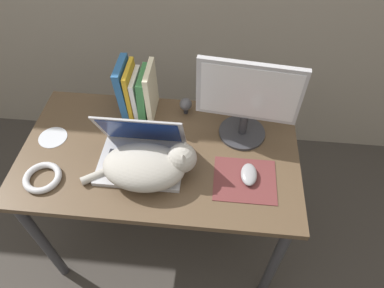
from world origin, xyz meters
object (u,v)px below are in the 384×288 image
at_px(cat, 149,165).
at_px(laptop, 141,153).
at_px(webcam, 186,104).
at_px(cd_disc, 53,137).
at_px(computer_mouse, 249,174).
at_px(cable_coil, 42,178).
at_px(external_monitor, 247,100).
at_px(book_row, 138,91).

bearing_deg(cat, laptop, 122.65).
relative_size(laptop, webcam, 4.16).
xyz_separation_m(webcam, cd_disc, (-0.55, -0.21, -0.05)).
bearing_deg(cat, computer_mouse, 4.75).
bearing_deg(webcam, laptop, -116.49).
bearing_deg(cat, cable_coil, -172.01).
distance_m(cat, cd_disc, 0.48).
relative_size(cat, cable_coil, 3.01).
bearing_deg(external_monitor, cable_coil, -157.42).
distance_m(cat, computer_mouse, 0.38).
xyz_separation_m(computer_mouse, webcam, (-0.28, 0.33, 0.03)).
xyz_separation_m(laptop, cd_disc, (-0.40, 0.08, -0.04)).
bearing_deg(laptop, cat, -57.35).
bearing_deg(book_row, laptop, -77.22).
relative_size(external_monitor, webcam, 4.99).
bearing_deg(cat, external_monitor, 36.36).
relative_size(cable_coil, webcam, 1.81).
distance_m(computer_mouse, cable_coil, 0.79).
xyz_separation_m(laptop, external_monitor, (0.40, 0.19, 0.15)).
bearing_deg(book_row, computer_mouse, -33.91).
bearing_deg(computer_mouse, cd_disc, 171.48).
relative_size(cat, webcam, 5.45).
height_order(laptop, cd_disc, laptop).
height_order(external_monitor, webcam, external_monitor).
distance_m(cat, external_monitor, 0.45).
distance_m(external_monitor, webcam, 0.31).
height_order(webcam, cd_disc, webcam).
distance_m(book_row, webcam, 0.22).
bearing_deg(webcam, cat, -105.07).
xyz_separation_m(external_monitor, cd_disc, (-0.80, -0.10, -0.19)).
xyz_separation_m(book_row, cd_disc, (-0.34, -0.20, -0.11)).
bearing_deg(webcam, external_monitor, -22.22).
bearing_deg(computer_mouse, cable_coil, -173.56).
bearing_deg(laptop, webcam, 63.51).
height_order(laptop, computer_mouse, laptop).
bearing_deg(external_monitor, cat, -143.64).
bearing_deg(external_monitor, webcam, 157.78).
relative_size(laptop, cd_disc, 2.78).
distance_m(cable_coil, webcam, 0.66).
height_order(external_monitor, book_row, external_monitor).
xyz_separation_m(laptop, webcam, (0.14, 0.29, 0.00)).
height_order(laptop, webcam, laptop).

